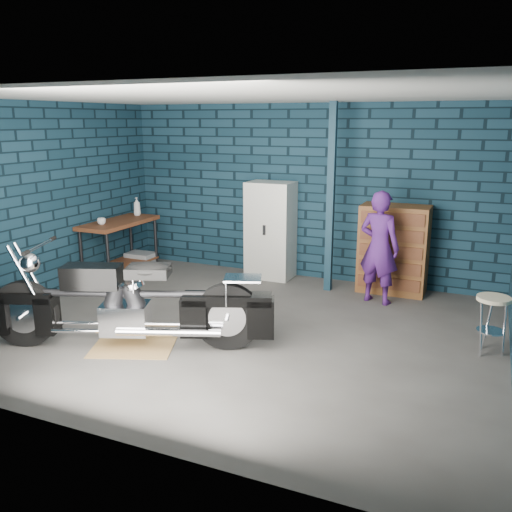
{
  "coord_description": "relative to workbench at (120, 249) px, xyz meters",
  "views": [
    {
      "loc": [
        2.65,
        -5.51,
        2.45
      ],
      "look_at": [
        0.11,
        0.3,
        0.85
      ],
      "focal_mm": 38.0,
      "sensor_mm": 36.0,
      "label": 1
    }
  ],
  "objects": [
    {
      "name": "ground",
      "position": [
        2.68,
        -1.29,
        -0.46
      ],
      "size": [
        6.0,
        6.0,
        0.0
      ],
      "primitive_type": "plane",
      "color": "#52504D",
      "rests_on": "ground"
    },
    {
      "name": "room_walls",
      "position": [
        2.68,
        -0.74,
        1.45
      ],
      "size": [
        6.02,
        5.01,
        2.71
      ],
      "color": "#0F2734",
      "rests_on": "ground"
    },
    {
      "name": "support_post",
      "position": [
        3.23,
        0.66,
        0.9
      ],
      "size": [
        0.1,
        0.1,
        2.7
      ],
      "primitive_type": "cube",
      "color": "#132D3C",
      "rests_on": "ground"
    },
    {
      "name": "workbench",
      "position": [
        0.0,
        0.0,
        0.0
      ],
      "size": [
        0.6,
        1.4,
        0.91
      ],
      "primitive_type": "cube",
      "color": "brown",
      "rests_on": "ground"
    },
    {
      "name": "drip_mat",
      "position": [
        1.84,
        -2.23,
        -0.45
      ],
      "size": [
        1.07,
        0.94,
        0.01
      ],
      "primitive_type": "cube",
      "rotation": [
        0.0,
        0.0,
        0.37
      ],
      "color": "olive",
      "rests_on": "ground"
    },
    {
      "name": "motorcycle",
      "position": [
        1.84,
        -2.23,
        0.13
      ],
      "size": [
        2.73,
        1.63,
        1.17
      ],
      "primitive_type": null,
      "rotation": [
        0.0,
        0.0,
        0.37
      ],
      "color": "black",
      "rests_on": "ground"
    },
    {
      "name": "person",
      "position": [
        4.0,
        0.39,
        0.32
      ],
      "size": [
        0.64,
        0.5,
        1.55
      ],
      "primitive_type": "imported",
      "rotation": [
        0.0,
        0.0,
        2.88
      ],
      "color": "#4A1C6B",
      "rests_on": "ground"
    },
    {
      "name": "storage_bin",
      "position": [
        0.02,
        0.5,
        -0.31
      ],
      "size": [
        0.46,
        0.33,
        0.29
      ],
      "primitive_type": "cube",
      "color": "gray",
      "rests_on": "ground"
    },
    {
      "name": "locker",
      "position": [
        2.19,
        0.94,
        0.31
      ],
      "size": [
        0.71,
        0.51,
        1.52
      ],
      "primitive_type": "cube",
      "color": "silver",
      "rests_on": "ground"
    },
    {
      "name": "tool_chest",
      "position": [
        4.11,
        0.94,
        0.18
      ],
      "size": [
        0.95,
        0.53,
        1.27
      ],
      "primitive_type": "cube",
      "color": "brown",
      "rests_on": "ground"
    },
    {
      "name": "shop_stool",
      "position": [
        5.46,
        -0.84,
        -0.14
      ],
      "size": [
        0.43,
        0.43,
        0.64
      ],
      "primitive_type": null,
      "rotation": [
        0.0,
        0.0,
        -0.28
      ],
      "color": "beige",
      "rests_on": "ground"
    },
    {
      "name": "cup_a",
      "position": [
        -0.03,
        -0.37,
        0.51
      ],
      "size": [
        0.16,
        0.16,
        0.1
      ],
      "primitive_type": "imported",
      "rotation": [
        0.0,
        0.0,
        0.32
      ],
      "color": "beige",
      "rests_on": "workbench"
    },
    {
      "name": "bottle",
      "position": [
        -0.04,
        0.55,
        0.6
      ],
      "size": [
        0.13,
        0.13,
        0.3
      ],
      "primitive_type": "imported",
      "rotation": [
        0.0,
        0.0,
        0.16
      ],
      "color": "gray",
      "rests_on": "workbench"
    }
  ]
}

